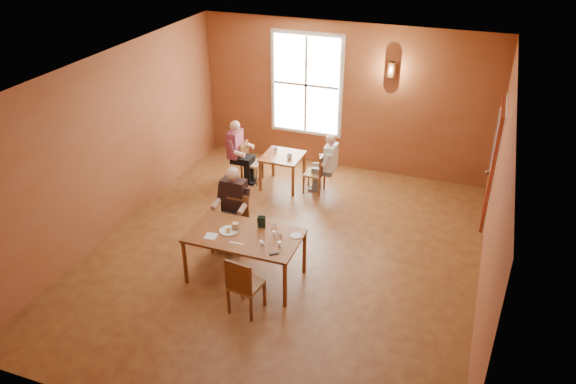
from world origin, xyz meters
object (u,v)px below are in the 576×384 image
(diner_main, at_px, (232,215))
(diner_maroon, at_px, (250,152))
(main_table, at_px, (245,256))
(chair_diner_main, at_px, (233,225))
(second_table, at_px, (283,171))
(chair_diner_white, at_px, (314,173))
(chair_diner_maroon, at_px, (252,162))
(chair_empty, at_px, (246,283))
(diner_white, at_px, (316,165))

(diner_main, bearing_deg, diner_maroon, -73.24)
(main_table, xyz_separation_m, chair_diner_main, (-0.50, 0.65, 0.07))
(diner_main, distance_m, second_table, 2.38)
(chair_diner_main, relative_size, chair_diner_white, 1.14)
(chair_diner_main, xyz_separation_m, diner_maroon, (-0.71, 2.33, 0.16))
(diner_main, relative_size, chair_diner_white, 1.62)
(second_table, height_order, chair_diner_maroon, chair_diner_maroon)
(chair_diner_main, relative_size, chair_diner_maroon, 1.14)
(diner_main, xyz_separation_m, second_table, (-0.03, 2.36, -0.32))
(chair_empty, xyz_separation_m, diner_maroon, (-1.52, 3.64, 0.16))
(chair_empty, bearing_deg, chair_diner_white, 100.32)
(second_table, bearing_deg, chair_diner_main, -89.27)
(main_table, height_order, chair_diner_maroon, chair_diner_maroon)
(chair_diner_main, distance_m, chair_diner_maroon, 2.42)
(main_table, height_order, chair_diner_white, chair_diner_white)
(main_table, relative_size, chair_diner_maroon, 2.06)
(main_table, relative_size, chair_diner_white, 2.06)
(diner_maroon, bearing_deg, diner_main, 16.76)
(chair_diner_white, bearing_deg, chair_diner_maroon, 90.00)
(diner_white, bearing_deg, chair_diner_white, 90.00)
(chair_diner_main, height_order, diner_maroon, diner_maroon)
(second_table, bearing_deg, chair_diner_maroon, 180.00)
(chair_diner_maroon, distance_m, diner_maroon, 0.22)
(chair_diner_main, bearing_deg, chair_diner_maroon, -73.72)
(chair_diner_main, height_order, diner_main, diner_main)
(chair_empty, relative_size, diner_white, 0.79)
(chair_diner_white, height_order, chair_diner_maroon, same)
(main_table, distance_m, diner_white, 2.99)
(chair_diner_white, distance_m, diner_white, 0.18)
(diner_main, distance_m, chair_diner_maroon, 2.47)
(chair_empty, distance_m, chair_diner_white, 3.65)
(diner_maroon, bearing_deg, chair_diner_main, 16.96)
(second_table, bearing_deg, main_table, -79.91)
(second_table, height_order, chair_diner_white, chair_diner_white)
(chair_diner_main, bearing_deg, second_table, -89.27)
(chair_diner_white, height_order, diner_maroon, diner_maroon)
(main_table, bearing_deg, diner_maroon, 112.11)
(chair_empty, relative_size, chair_diner_white, 1.13)
(second_table, bearing_deg, chair_diner_white, 0.00)
(main_table, relative_size, second_table, 2.21)
(chair_diner_white, relative_size, diner_maroon, 0.65)
(chair_diner_maroon, bearing_deg, chair_empty, 22.20)
(second_table, relative_size, diner_white, 0.65)
(second_table, distance_m, chair_diner_white, 0.65)
(diner_maroon, bearing_deg, second_table, 90.00)
(chair_diner_main, distance_m, chair_diner_white, 2.41)
(main_table, xyz_separation_m, second_table, (-0.53, 2.98, -0.06))
(chair_empty, height_order, diner_maroon, diner_maroon)
(chair_diner_main, bearing_deg, chair_diner_white, -104.93)
(diner_main, height_order, chair_diner_white, diner_main)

